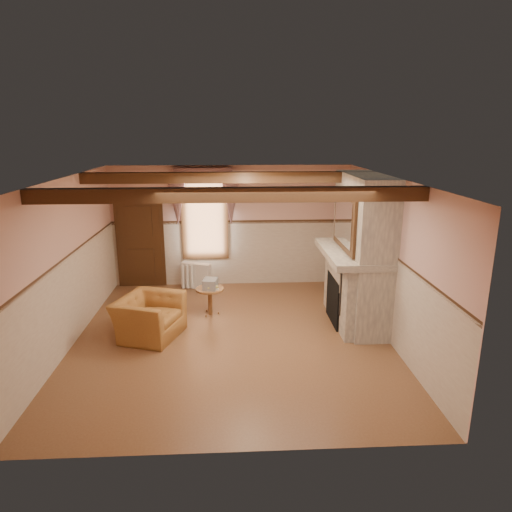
{
  "coord_description": "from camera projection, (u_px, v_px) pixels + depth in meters",
  "views": [
    {
      "loc": [
        0.03,
        -7.43,
        3.54
      ],
      "look_at": [
        0.47,
        0.8,
        1.28
      ],
      "focal_mm": 32.0,
      "sensor_mm": 36.0,
      "label": 1
    }
  ],
  "objects": [
    {
      "name": "side_table",
      "position": [
        210.0,
        301.0,
        9.05
      ],
      "size": [
        0.68,
        0.68,
        0.55
      ],
      "primitive_type": "cylinder",
      "rotation": [
        0.0,
        0.0,
        -0.26
      ],
      "color": "brown",
      "rests_on": "floor"
    },
    {
      "name": "overmantel_mirror",
      "position": [
        344.0,
        221.0,
        8.25
      ],
      "size": [
        0.06,
        1.44,
        1.04
      ],
      "primitive_type": "cube",
      "color": "silver",
      "rests_on": "fireplace"
    },
    {
      "name": "wall_back",
      "position": [
        231.0,
        226.0,
        10.61
      ],
      "size": [
        5.5,
        0.02,
        2.8
      ],
      "primitive_type": "cube",
      "color": "#D8A395",
      "rests_on": "floor"
    },
    {
      "name": "chair_rail",
      "position": [
        231.0,
        256.0,
        7.7
      ],
      "size": [
        5.5,
        6.0,
        0.08
      ],
      "primitive_type": null,
      "color": "black",
      "rests_on": "wainscot"
    },
    {
      "name": "candle_red",
      "position": [
        365.0,
        257.0,
        7.66
      ],
      "size": [
        0.06,
        0.06,
        0.16
      ],
      "primitive_type": "cylinder",
      "color": "#B51630",
      "rests_on": "mantel"
    },
    {
      "name": "wall_left",
      "position": [
        66.0,
        264.0,
        7.58
      ],
      "size": [
        0.02,
        6.0,
        2.8
      ],
      "primitive_type": "cube",
      "color": "#D8A395",
      "rests_on": "floor"
    },
    {
      "name": "jar_yellow",
      "position": [
        358.0,
        251.0,
        8.09
      ],
      "size": [
        0.06,
        0.06,
        0.12
      ],
      "primitive_type": "cylinder",
      "color": "yellow",
      "rests_on": "mantel"
    },
    {
      "name": "book_stack",
      "position": [
        210.0,
        284.0,
        8.92
      ],
      "size": [
        0.31,
        0.36,
        0.2
      ],
      "primitive_type": "cube",
      "rotation": [
        0.0,
        0.0,
        -0.16
      ],
      "color": "#B7AD8C",
      "rests_on": "side_table"
    },
    {
      "name": "wall_front",
      "position": [
        231.0,
        340.0,
        4.83
      ],
      "size": [
        5.5,
        0.02,
        2.8
      ],
      "primitive_type": "cube",
      "color": "#D8A395",
      "rests_on": "floor"
    },
    {
      "name": "window",
      "position": [
        205.0,
        216.0,
        10.48
      ],
      "size": [
        1.06,
        0.08,
        2.02
      ],
      "primitive_type": "cube",
      "color": "white",
      "rests_on": "wall_back"
    },
    {
      "name": "door",
      "position": [
        140.0,
        242.0,
        10.54
      ],
      "size": [
        1.1,
        0.1,
        2.1
      ],
      "primitive_type": "cube",
      "color": "black",
      "rests_on": "floor"
    },
    {
      "name": "firebox",
      "position": [
        337.0,
        300.0,
        8.65
      ],
      "size": [
        0.2,
        0.95,
        0.9
      ],
      "primitive_type": "cube",
      "color": "black",
      "rests_on": "floor"
    },
    {
      "name": "ceiling_beam_back",
      "position": [
        230.0,
        177.0,
        8.53
      ],
      "size": [
        5.5,
        0.18,
        0.2
      ],
      "primitive_type": "cube",
      "color": "black",
      "rests_on": "ceiling"
    },
    {
      "name": "mantel_clock",
      "position": [
        343.0,
        235.0,
        9.16
      ],
      "size": [
        0.14,
        0.24,
        0.2
      ],
      "primitive_type": "cube",
      "color": "black",
      "rests_on": "mantel"
    },
    {
      "name": "armchair",
      "position": [
        149.0,
        317.0,
        8.06
      ],
      "size": [
        1.29,
        1.38,
        0.73
      ],
      "primitive_type": "imported",
      "rotation": [
        0.0,
        0.0,
        1.24
      ],
      "color": "#9E662D",
      "rests_on": "floor"
    },
    {
      "name": "floor",
      "position": [
        232.0,
        337.0,
        8.09
      ],
      "size": [
        5.5,
        6.0,
        0.01
      ],
      "primitive_type": "cube",
      "color": "brown",
      "rests_on": "ground"
    },
    {
      "name": "fireplace",
      "position": [
        362.0,
        251.0,
        8.42
      ],
      "size": [
        0.85,
        2.0,
        2.8
      ],
      "primitive_type": "cube",
      "color": "gray",
      "rests_on": "floor"
    },
    {
      "name": "wainscot",
      "position": [
        232.0,
        298.0,
        7.89
      ],
      "size": [
        5.5,
        6.0,
        1.5
      ],
      "primitive_type": null,
      "color": "beige",
      "rests_on": "floor"
    },
    {
      "name": "oil_lamp",
      "position": [
        345.0,
        236.0,
        8.94
      ],
      "size": [
        0.11,
        0.11,
        0.28
      ],
      "primitive_type": "cylinder",
      "color": "gold",
      "rests_on": "mantel"
    },
    {
      "name": "radiator",
      "position": [
        196.0,
        276.0,
        10.57
      ],
      "size": [
        0.71,
        0.44,
        0.6
      ],
      "primitive_type": "cube",
      "rotation": [
        0.0,
        0.0,
        -0.4
      ],
      "color": "silver",
      "rests_on": "floor"
    },
    {
      "name": "bowl",
      "position": [
        353.0,
        248.0,
        8.4
      ],
      "size": [
        0.32,
        0.32,
        0.08
      ],
      "primitive_type": "imported",
      "color": "brown",
      "rests_on": "mantel"
    },
    {
      "name": "window_drapes",
      "position": [
        204.0,
        190.0,
        10.24
      ],
      "size": [
        1.3,
        0.14,
        1.4
      ],
      "primitive_type": "cube",
      "color": "gray",
      "rests_on": "wall_back"
    },
    {
      "name": "ceiling_beam_front",
      "position": [
        230.0,
        195.0,
        6.22
      ],
      "size": [
        5.5,
        0.18,
        0.2
      ],
      "primitive_type": "cube",
      "color": "black",
      "rests_on": "ceiling"
    },
    {
      "name": "ceiling",
      "position": [
        230.0,
        179.0,
        7.35
      ],
      "size": [
        5.5,
        6.0,
        0.01
      ],
      "primitive_type": "cube",
      "color": "silver",
      "rests_on": "wall_back"
    },
    {
      "name": "mantel",
      "position": [
        352.0,
        253.0,
        8.43
      ],
      "size": [
        1.05,
        2.05,
        0.12
      ],
      "primitive_type": "cube",
      "color": "gray",
      "rests_on": "fireplace"
    },
    {
      "name": "wall_right",
      "position": [
        390.0,
        259.0,
        7.86
      ],
      "size": [
        0.02,
        6.0,
        2.8
      ],
      "primitive_type": "cube",
      "color": "#D8A395",
      "rests_on": "floor"
    }
  ]
}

